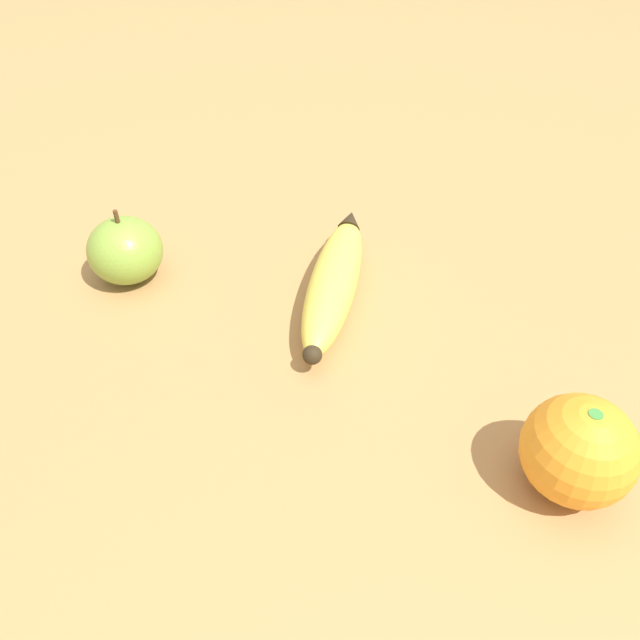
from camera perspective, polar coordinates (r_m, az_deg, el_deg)
name	(u,v)px	position (r m, az deg, el deg)	size (l,w,h in m)	color
ground_plane	(231,345)	(0.57, -8.15, -2.27)	(3.00, 3.00, 0.00)	#A87A47
banana	(334,281)	(0.60, 1.28, 3.59)	(0.14, 0.20, 0.04)	#DBCC4C
orange	(579,450)	(0.48, 22.58, -10.96)	(0.08, 0.08, 0.08)	orange
apple	(125,250)	(0.65, -17.38, 6.10)	(0.07, 0.07, 0.08)	olive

